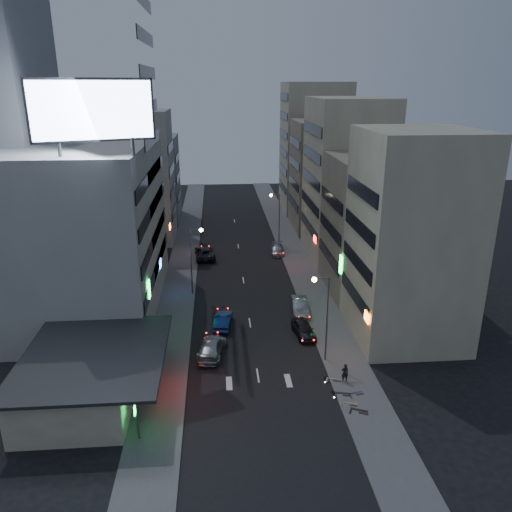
{
  "coord_description": "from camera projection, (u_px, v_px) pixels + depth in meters",
  "views": [
    {
      "loc": [
        -3.14,
        -32.98,
        23.79
      ],
      "look_at": [
        1.08,
        19.31,
        5.55
      ],
      "focal_mm": 35.0,
      "sensor_mm": 36.0,
      "label": 1
    }
  ],
  "objects": [
    {
      "name": "road_car_silver",
      "position": [
        212.0,
        347.0,
        45.92
      ],
      "size": [
        3.06,
        5.59,
        1.54
      ],
      "primitive_type": "imported",
      "rotation": [
        0.0,
        0.0,
        2.96
      ],
      "color": "#9A9CA2",
      "rests_on": "ground"
    },
    {
      "name": "shophouse_far",
      "position": [
        346.0,
        180.0,
        69.58
      ],
      "size": [
        10.0,
        14.0,
        22.0
      ],
      "primitive_type": "cube",
      "color": "#C1B797",
      "rests_on": "ground"
    },
    {
      "name": "sidewalk_right",
      "position": [
        300.0,
        267.0,
        67.93
      ],
      "size": [
        4.0,
        120.0,
        0.12
      ],
      "primitive_type": "cube",
      "color": "#4C4C4F",
      "rests_on": "ground"
    },
    {
      "name": "street_lamp_right_near",
      "position": [
        323.0,
        307.0,
        43.44
      ],
      "size": [
        1.6,
        0.44,
        8.02
      ],
      "color": "#595B60",
      "rests_on": "sidewalk_right"
    },
    {
      "name": "parked_car_right_near",
      "position": [
        304.0,
        329.0,
        49.41
      ],
      "size": [
        2.23,
        4.45,
        1.45
      ],
      "primitive_type": "imported",
      "rotation": [
        0.0,
        0.0,
        0.12
      ],
      "color": "#242529",
      "rests_on": "ground"
    },
    {
      "name": "parked_car_right_mid",
      "position": [
        300.0,
        306.0,
        54.26
      ],
      "size": [
        2.01,
        4.91,
        1.58
      ],
      "primitive_type": "imported",
      "rotation": [
        0.0,
        0.0,
        -0.07
      ],
      "color": "#96999E",
      "rests_on": "ground"
    },
    {
      "name": "person",
      "position": [
        345.0,
        373.0,
        41.57
      ],
      "size": [
        0.61,
        0.42,
        1.63
      ],
      "primitive_type": "imported",
      "rotation": [
        0.0,
        0.0,
        3.19
      ],
      "color": "black",
      "rests_on": "sidewalk_right"
    },
    {
      "name": "white_building",
      "position": [
        88.0,
        228.0,
        53.68
      ],
      "size": [
        14.0,
        24.0,
        18.0
      ],
      "primitive_type": "cube",
      "color": "#A1A19D",
      "rests_on": "ground"
    },
    {
      "name": "shophouse_mid",
      "position": [
        377.0,
        226.0,
        58.36
      ],
      "size": [
        11.0,
        12.0,
        16.0
      ],
      "primitive_type": "cube",
      "color": "gray",
      "rests_on": "ground"
    },
    {
      "name": "grey_tower",
      "position": [
        1.0,
        150.0,
        53.2
      ],
      "size": [
        10.0,
        14.0,
        34.0
      ],
      "primitive_type": "cube",
      "color": "gray",
      "rests_on": "ground"
    },
    {
      "name": "scooter_black_b",
      "position": [
        351.0,
        387.0,
        40.05
      ],
      "size": [
        1.0,
        1.96,
        1.14
      ],
      "primitive_type": null,
      "rotation": [
        0.0,
        0.0,
        1.36
      ],
      "color": "black",
      "rests_on": "sidewalk_right"
    },
    {
      "name": "billboard",
      "position": [
        92.0,
        111.0,
        40.39
      ],
      "size": [
        9.52,
        3.75,
        6.2
      ],
      "rotation": [
        0.0,
        0.0,
        0.35
      ],
      "color": "#595B60",
      "rests_on": "white_building"
    },
    {
      "name": "far_left_b",
      "position": [
        145.0,
        178.0,
        90.03
      ],
      "size": [
        12.0,
        10.0,
        15.0
      ],
      "primitive_type": "cube",
      "color": "gray",
      "rests_on": "ground"
    },
    {
      "name": "street_lamp_left",
      "position": [
        194.0,
        252.0,
        57.6
      ],
      "size": [
        1.6,
        0.44,
        8.02
      ],
      "color": "#595B60",
      "rests_on": "sidewalk_left"
    },
    {
      "name": "sidewalk_left",
      "position": [
        182.0,
        270.0,
        66.72
      ],
      "size": [
        4.0,
        120.0,
        0.12
      ],
      "primitive_type": "cube",
      "color": "#4C4C4F",
      "rests_on": "ground"
    },
    {
      "name": "far_right_b",
      "position": [
        314.0,
        147.0,
        96.63
      ],
      "size": [
        12.0,
        12.0,
        24.0
      ],
      "primitive_type": "cube",
      "color": "#C1B797",
      "rests_on": "ground"
    },
    {
      "name": "food_court",
      "position": [
        84.0,
        376.0,
        39.28
      ],
      "size": [
        11.0,
        13.0,
        3.88
      ],
      "color": "#C1B797",
      "rests_on": "ground"
    },
    {
      "name": "scooter_silver_b",
      "position": [
        341.0,
        373.0,
        41.96
      ],
      "size": [
        1.09,
        1.9,
        1.1
      ],
      "primitive_type": null,
      "rotation": [
        0.0,
        0.0,
        1.28
      ],
      "color": "#A0A2A8",
      "rests_on": "sidewalk_right"
    },
    {
      "name": "scooter_black_a",
      "position": [
        369.0,
        404.0,
        37.82
      ],
      "size": [
        1.44,
        2.12,
        1.23
      ],
      "primitive_type": null,
      "rotation": [
        0.0,
        0.0,
        1.15
      ],
      "color": "black",
      "rests_on": "sidewalk_right"
    },
    {
      "name": "scooter_blue",
      "position": [
        362.0,
        385.0,
        40.32
      ],
      "size": [
        0.93,
        1.91,
        1.12
      ],
      "primitive_type": null,
      "rotation": [
        0.0,
        0.0,
        1.75
      ],
      "color": "navy",
      "rests_on": "sidewalk_right"
    },
    {
      "name": "scooter_silver_a",
      "position": [
        358.0,
        398.0,
        38.75
      ],
      "size": [
        1.08,
        1.75,
        1.02
      ],
      "primitive_type": null,
      "rotation": [
        0.0,
        0.0,
        1.23
      ],
      "color": "#9FA1A7",
      "rests_on": "sidewalk_right"
    },
    {
      "name": "parked_car_right_far",
      "position": [
        278.0,
        250.0,
        73.23
      ],
      "size": [
        2.17,
        4.52,
        1.27
      ],
      "primitive_type": "imported",
      "rotation": [
        0.0,
        0.0,
        -0.09
      ],
      "color": "#A6AAAF",
      "rests_on": "ground"
    },
    {
      "name": "shophouse_near",
      "position": [
        411.0,
        238.0,
        46.84
      ],
      "size": [
        10.0,
        11.0,
        20.0
      ],
      "primitive_type": "cube",
      "color": "#C1B797",
      "rests_on": "ground"
    },
    {
      "name": "far_right_a",
      "position": [
        326.0,
        175.0,
        84.4
      ],
      "size": [
        11.0,
        12.0,
        18.0
      ],
      "primitive_type": "cube",
      "color": "gray",
      "rests_on": "ground"
    },
    {
      "name": "street_lamp_right_far",
      "position": [
        277.0,
        212.0,
        75.45
      ],
      "size": [
        1.6,
        0.44,
        8.02
      ],
      "color": "#595B60",
      "rests_on": "sidewalk_right"
    },
    {
      "name": "parked_car_left",
      "position": [
        205.0,
        253.0,
        71.43
      ],
      "size": [
        3.13,
        5.99,
        1.61
      ],
      "primitive_type": "imported",
      "rotation": [
        0.0,
        0.0,
        3.22
      ],
      "color": "#26272C",
      "rests_on": "ground"
    },
    {
      "name": "far_left_a",
      "position": [
        136.0,
        177.0,
        77.01
      ],
      "size": [
        11.0,
        10.0,
        20.0
      ],
      "primitive_type": "cube",
      "color": "#A1A19D",
      "rests_on": "ground"
    },
    {
      "name": "ground",
      "position": [
        262.0,
        404.0,
        39.1
      ],
      "size": [
        180.0,
        180.0,
        0.0
      ],
      "primitive_type": "plane",
      "color": "black",
      "rests_on": "ground"
    },
    {
      "name": "road_car_blue",
      "position": [
        223.0,
        320.0,
        51.19
      ],
      "size": [
        2.14,
        4.65,
        1.48
      ],
      "primitive_type": "imported",
      "rotation": [
        0.0,
        0.0,
        3.01
      ],
      "color": "navy",
      "rests_on": "ground"
    }
  ]
}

